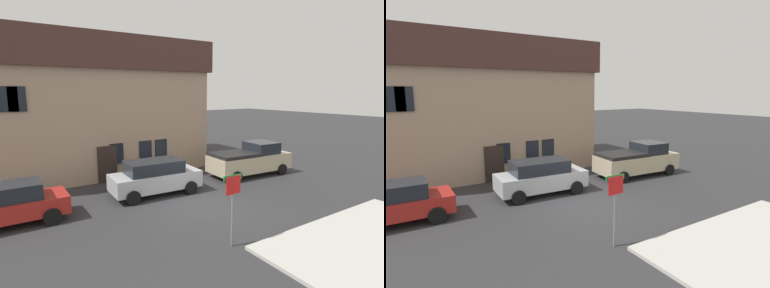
% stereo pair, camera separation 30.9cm
% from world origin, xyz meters
% --- Properties ---
extents(ground_plane, '(120.00, 120.00, 0.00)m').
position_xyz_m(ground_plane, '(0.00, 0.00, 0.00)').
color(ground_plane, '#2D2D30').
extents(building_main, '(14.66, 9.00, 8.36)m').
position_xyz_m(building_main, '(-2.38, 10.55, 4.25)').
color(building_main, tan).
rests_on(building_main, ground_plane).
extents(tree_bare_near, '(2.24, 2.24, 7.64)m').
position_xyz_m(tree_bare_near, '(-5.83, 7.38, 4.08)').
color(tree_bare_near, brown).
rests_on(tree_bare_near, ground_plane).
extents(tree_bare_mid, '(1.93, 2.87, 6.19)m').
position_xyz_m(tree_bare_mid, '(2.27, 7.63, 3.16)').
color(tree_bare_mid, '#4C3D2D').
rests_on(tree_bare_mid, ground_plane).
extents(car_red_wagon, '(4.56, 1.95, 1.65)m').
position_xyz_m(car_red_wagon, '(-7.62, 2.59, 0.86)').
color(car_red_wagon, '#AD231E').
rests_on(car_red_wagon, ground_plane).
extents(car_silver_wagon, '(4.57, 2.23, 1.76)m').
position_xyz_m(car_silver_wagon, '(-1.02, 2.83, 0.91)').
color(car_silver_wagon, '#B7BABF').
rests_on(car_silver_wagon, ground_plane).
extents(pickup_truck_beige, '(5.35, 2.53, 2.01)m').
position_xyz_m(pickup_truck_beige, '(5.66, 2.98, 0.97)').
color(pickup_truck_beige, '#C6B793').
rests_on(pickup_truck_beige, ground_plane).
extents(street_sign_pole, '(0.76, 0.07, 2.48)m').
position_xyz_m(street_sign_pole, '(-1.31, -3.44, 1.75)').
color(street_sign_pole, slate).
rests_on(street_sign_pole, ground_plane).
extents(bicycle_leaning, '(1.67, 0.61, 1.03)m').
position_xyz_m(bicycle_leaning, '(-6.83, 7.50, 0.37)').
color(bicycle_leaning, black).
rests_on(bicycle_leaning, ground_plane).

